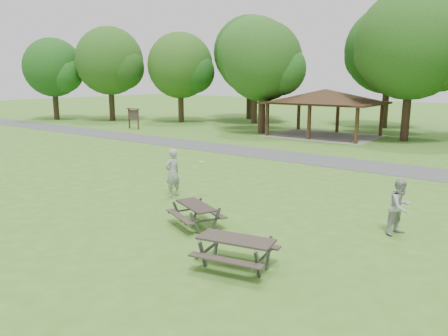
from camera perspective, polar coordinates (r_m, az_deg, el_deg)
ground at (r=14.77m, az=-12.65°, el=-7.01°), size 160.00×160.00×0.00m
asphalt_path at (r=25.77m, az=11.72°, el=1.09°), size 120.00×3.20×0.02m
pavilion at (r=36.14m, az=13.08°, el=8.92°), size 8.60×7.01×3.76m
notice_board at (r=41.04m, az=-11.75°, el=6.83°), size 1.60×0.30×1.88m
tree_row_a at (r=49.58m, az=-14.61°, el=13.12°), size 7.56×7.20×9.97m
tree_row_b at (r=46.83m, az=-5.65°, el=12.94°), size 7.14×6.80×9.28m
tree_row_c at (r=45.32m, az=4.19°, el=14.11°), size 8.19×7.80×10.67m
tree_row_d at (r=37.14m, az=5.19°, el=13.42°), size 6.93×6.60×9.27m
tree_row_e at (r=35.12m, az=23.49°, el=14.28°), size 8.40×8.00×11.02m
tree_deep_a at (r=49.92m, az=3.48°, el=14.58°), size 8.40×8.00×11.38m
tree_deep_b at (r=43.89m, az=20.90°, el=13.92°), size 8.40×8.00×11.13m
tree_flank_left at (r=52.74m, az=-21.35°, el=11.92°), size 6.72×6.40×8.93m
picnic_table_middle at (r=13.97m, az=-3.66°, el=-5.48°), size 2.11×1.94×0.74m
picnic_table_far at (r=10.97m, az=1.57°, el=-10.08°), size 2.16×1.87×0.82m
frisbee_in_flight at (r=16.51m, az=-2.88°, el=0.83°), size 0.28×0.28×0.02m
frisbee_thrower at (r=17.42m, az=-6.73°, el=-0.62°), size 0.52×0.74×1.93m
frisbee_catcher at (r=14.20m, az=22.03°, el=-4.71°), size 0.92×1.02×1.73m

